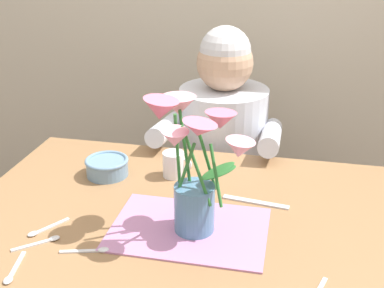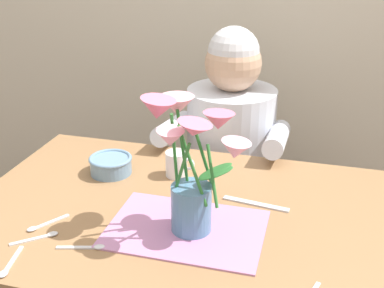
{
  "view_description": "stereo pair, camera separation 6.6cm",
  "coord_description": "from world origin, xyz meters",
  "px_view_note": "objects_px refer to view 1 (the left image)",
  "views": [
    {
      "loc": [
        0.27,
        -1.14,
        1.46
      ],
      "look_at": [
        0.02,
        0.05,
        0.92
      ],
      "focal_mm": 45.99,
      "sensor_mm": 36.0,
      "label": 1
    },
    {
      "loc": [
        0.33,
        -1.12,
        1.46
      ],
      "look_at": [
        0.02,
        0.05,
        0.92
      ],
      "focal_mm": 45.99,
      "sensor_mm": 36.0,
      "label": 2
    }
  ],
  "objects_px": {
    "flower_vase": "(193,163)",
    "dinner_knife": "(256,202)",
    "seated_person": "(222,170)",
    "ceramic_mug": "(174,164)",
    "ceramic_bowl": "(107,166)"
  },
  "relations": [
    {
      "from": "flower_vase",
      "to": "dinner_knife",
      "type": "bearing_deg",
      "value": 48.87
    },
    {
      "from": "seated_person",
      "to": "ceramic_mug",
      "type": "distance_m",
      "value": 0.48
    },
    {
      "from": "flower_vase",
      "to": "ceramic_bowl",
      "type": "relative_size",
      "value": 2.61
    },
    {
      "from": "dinner_knife",
      "to": "flower_vase",
      "type": "bearing_deg",
      "value": -123.34
    },
    {
      "from": "ceramic_bowl",
      "to": "seated_person",
      "type": "bearing_deg",
      "value": 57.1
    },
    {
      "from": "seated_person",
      "to": "ceramic_mug",
      "type": "height_order",
      "value": "seated_person"
    },
    {
      "from": "flower_vase",
      "to": "ceramic_mug",
      "type": "height_order",
      "value": "flower_vase"
    },
    {
      "from": "flower_vase",
      "to": "dinner_knife",
      "type": "xyz_separation_m",
      "value": [
        0.15,
        0.17,
        -0.19
      ]
    },
    {
      "from": "ceramic_mug",
      "to": "dinner_knife",
      "type": "bearing_deg",
      "value": -22.95
    },
    {
      "from": "seated_person",
      "to": "flower_vase",
      "type": "relative_size",
      "value": 3.2
    },
    {
      "from": "flower_vase",
      "to": "ceramic_mug",
      "type": "bearing_deg",
      "value": 113.26
    },
    {
      "from": "seated_person",
      "to": "ceramic_bowl",
      "type": "distance_m",
      "value": 0.58
    },
    {
      "from": "dinner_knife",
      "to": "ceramic_mug",
      "type": "relative_size",
      "value": 2.04
    },
    {
      "from": "ceramic_bowl",
      "to": "dinner_knife",
      "type": "distance_m",
      "value": 0.48
    },
    {
      "from": "ceramic_bowl",
      "to": "flower_vase",
      "type": "bearing_deg",
      "value": -36.45
    }
  ]
}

